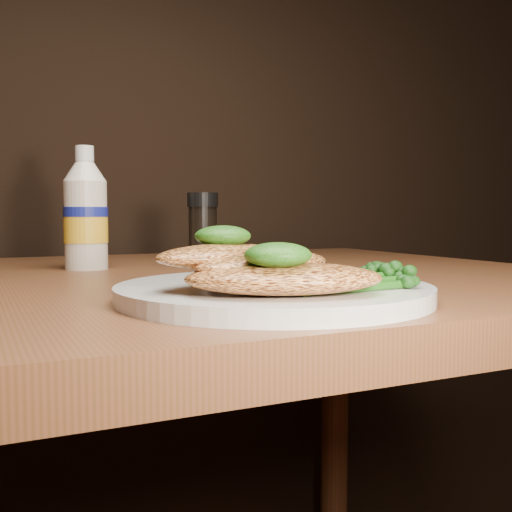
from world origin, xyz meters
name	(u,v)px	position (x,y,z in m)	size (l,w,h in m)	color
plate	(273,292)	(0.09, 0.80, 0.76)	(0.27, 0.27, 0.01)	white
chicken_front	(284,279)	(0.07, 0.73, 0.78)	(0.15, 0.08, 0.02)	#F49D4D
chicken_mid	(263,264)	(0.07, 0.78, 0.78)	(0.14, 0.07, 0.02)	#F49D4D
chicken_back	(222,256)	(0.04, 0.79, 0.79)	(0.13, 0.06, 0.02)	#F49D4D
pesto_front	(278,255)	(0.06, 0.73, 0.80)	(0.05, 0.05, 0.02)	#123407
pesto_back	(223,236)	(0.05, 0.80, 0.81)	(0.05, 0.04, 0.02)	#123407
broccolini_bundle	(342,275)	(0.13, 0.75, 0.77)	(0.13, 0.10, 0.02)	#1D5813
mayo_bottle	(86,208)	(0.00, 1.17, 0.83)	(0.06, 0.06, 0.17)	beige
pepper_grinder	(203,230)	(0.15, 1.13, 0.80)	(0.04, 0.04, 0.10)	black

